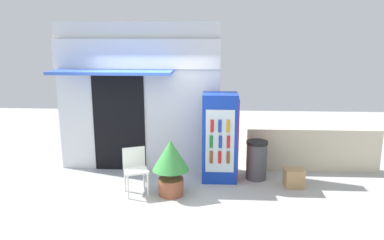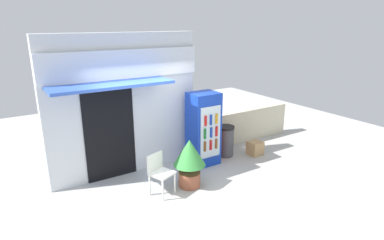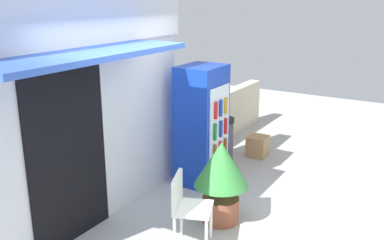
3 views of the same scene
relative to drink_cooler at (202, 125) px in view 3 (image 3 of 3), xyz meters
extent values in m
cube|color=silver|center=(-1.74, 0.61, 0.69)|extent=(3.45, 0.26, 3.15)
cube|color=white|center=(-1.74, 0.44, 1.62)|extent=(3.45, 0.08, 0.60)
cube|color=blue|center=(-2.15, 0.09, 1.29)|extent=(2.41, 0.79, 0.06)
cube|color=black|center=(-2.15, 0.46, 0.17)|extent=(1.10, 0.03, 2.13)
cube|color=#1438B2|center=(-0.01, 0.01, 0.00)|extent=(0.69, 0.57, 1.78)
cube|color=silver|center=(-0.01, -0.29, 0.00)|extent=(0.55, 0.02, 1.25)
cube|color=red|center=(0.35, 0.01, 0.00)|extent=(0.02, 0.51, 1.60)
cylinder|color=brown|center=(-0.17, -0.30, -0.31)|extent=(0.06, 0.06, 0.24)
cylinder|color=red|center=(-0.01, -0.30, -0.31)|extent=(0.06, 0.06, 0.24)
cylinder|color=brown|center=(0.16, -0.30, -0.31)|extent=(0.06, 0.06, 0.24)
cylinder|color=#196B2D|center=(-0.18, -0.30, 0.00)|extent=(0.06, 0.06, 0.24)
cylinder|color=#1938A5|center=(0.00, -0.30, 0.00)|extent=(0.06, 0.06, 0.24)
cylinder|color=red|center=(0.15, -0.30, 0.00)|extent=(0.06, 0.06, 0.24)
cylinder|color=red|center=(-0.16, -0.30, 0.31)|extent=(0.06, 0.06, 0.24)
cylinder|color=#1938A5|center=(-0.01, -0.30, 0.31)|extent=(0.06, 0.06, 0.24)
cylinder|color=orange|center=(0.14, -0.30, 0.31)|extent=(0.06, 0.06, 0.24)
cylinder|color=white|center=(-1.66, -1.03, -0.67)|extent=(0.04, 0.04, 0.44)
cylinder|color=white|center=(-1.32, -0.89, -0.67)|extent=(0.04, 0.04, 0.44)
cylinder|color=white|center=(-1.79, -0.70, -0.67)|extent=(0.04, 0.04, 0.44)
cylinder|color=white|center=(-1.45, -0.57, -0.67)|extent=(0.04, 0.04, 0.44)
cube|color=white|center=(-1.55, -0.80, -0.43)|extent=(0.54, 0.53, 0.04)
cube|color=white|center=(-1.62, -0.63, -0.22)|extent=(0.40, 0.19, 0.37)
cylinder|color=#995138|center=(-0.91, -0.80, -0.73)|extent=(0.46, 0.46, 0.32)
cylinder|color=brown|center=(-0.91, -0.80, -0.49)|extent=(0.05, 0.05, 0.18)
cone|color=#388C3D|center=(-0.91, -0.80, -0.12)|extent=(0.67, 0.67, 0.56)
cylinder|color=#47474C|center=(0.75, 0.08, -0.52)|extent=(0.41, 0.41, 0.74)
cylinder|color=black|center=(0.75, 0.08, -0.12)|extent=(0.43, 0.43, 0.06)
cube|color=beige|center=(2.01, 0.64, -0.42)|extent=(2.83, 0.22, 0.93)
cube|color=tan|center=(1.44, -0.30, -0.71)|extent=(0.37, 0.34, 0.36)
camera|label=1|loc=(-0.18, -7.24, 2.03)|focal=35.14mm
camera|label=2|loc=(-4.15, -5.98, 2.47)|focal=29.87mm
camera|label=3|loc=(-5.19, -3.01, 1.86)|focal=39.84mm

